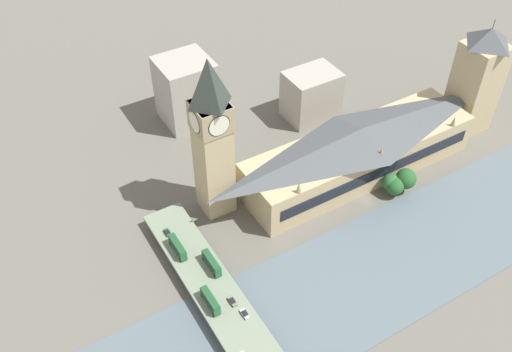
{
  "coord_description": "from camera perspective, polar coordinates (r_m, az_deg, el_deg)",
  "views": [
    {
      "loc": [
        -120.95,
        125.94,
        170.66
      ],
      "look_at": [
        21.81,
        40.73,
        16.23
      ],
      "focal_mm": 40.0,
      "sensor_mm": 36.0,
      "label": 1
    }
  ],
  "objects": [
    {
      "name": "car_southbound_extra",
      "position": [
        200.52,
        -2.39,
        -12.4
      ],
      "size": [
        4.32,
        1.74,
        1.44
      ],
      "color": "slate",
      "rests_on": "road_bridge"
    },
    {
      "name": "tree_embankment_near",
      "position": [
        245.22,
        13.68,
        -0.97
      ],
      "size": [
        8.02,
        8.02,
        9.5
      ],
      "color": "brown",
      "rests_on": "ground_plane"
    },
    {
      "name": "double_decker_bus_lead",
      "position": [
        208.42,
        -4.47,
        -8.65
      ],
      "size": [
        11.17,
        2.56,
        4.81
      ],
      "color": "#235B33",
      "rests_on": "road_bridge"
    },
    {
      "name": "clock_tower",
      "position": [
        212.9,
        -4.42,
        4.0
      ],
      "size": [
        13.47,
        13.47,
        70.63
      ],
      "color": "tan",
      "rests_on": "ground_plane"
    },
    {
      "name": "double_decker_bus_rear",
      "position": [
        214.48,
        -7.85,
        -7.03
      ],
      "size": [
        11.3,
        2.63,
        4.84
      ],
      "color": "#235B33",
      "rests_on": "road_bridge"
    },
    {
      "name": "city_block_center",
      "position": [
        279.58,
        5.55,
        8.09
      ],
      "size": [
        18.54,
        24.96,
        24.01
      ],
      "color": "#A39E93",
      "rests_on": "ground_plane"
    },
    {
      "name": "victoria_tower",
      "position": [
        282.57,
        21.2,
        8.97
      ],
      "size": [
        17.28,
        17.28,
        55.69
      ],
      "color": "tan",
      "rests_on": "ground_plane"
    },
    {
      "name": "tree_embankment_mid",
      "position": [
        245.43,
        13.32,
        -0.61
      ],
      "size": [
        7.43,
        7.43,
        9.95
      ],
      "color": "brown",
      "rests_on": "ground_plane"
    },
    {
      "name": "city_block_west",
      "position": [
        275.8,
        -7.0,
        8.47
      ],
      "size": [
        23.4,
        24.32,
        32.31
      ],
      "color": "#A39E93",
      "rests_on": "ground_plane"
    },
    {
      "name": "river_water",
      "position": [
        230.46,
        15.67,
        -7.02
      ],
      "size": [
        49.06,
        360.0,
        0.3
      ],
      "primitive_type": "cube",
      "color": "slate",
      "rests_on": "ground_plane"
    },
    {
      "name": "car_northbound_tail",
      "position": [
        197.61,
        -1.13,
        -13.6
      ],
      "size": [
        4.2,
        1.78,
        1.37
      ],
      "color": "silver",
      "rests_on": "road_bridge"
    },
    {
      "name": "car_northbound_lead",
      "position": [
        222.49,
        -8.85,
        -5.58
      ],
      "size": [
        3.94,
        1.88,
        1.33
      ],
      "color": "#2D5638",
      "rests_on": "road_bridge"
    },
    {
      "name": "tree_embankment_far",
      "position": [
        247.14,
        14.75,
        -0.27
      ],
      "size": [
        8.87,
        8.87,
        11.61
      ],
      "color": "brown",
      "rests_on": "ground_plane"
    },
    {
      "name": "road_bridge",
      "position": [
        195.56,
        -1.41,
        -15.47
      ],
      "size": [
        130.11,
        15.88,
        5.24
      ],
      "color": "#5D6A59",
      "rests_on": "ground_plane"
    },
    {
      "name": "ground_plane",
      "position": [
        244.16,
        10.9,
        -2.45
      ],
      "size": [
        600.0,
        600.0,
        0.0
      ],
      "primitive_type": "plane",
      "color": "#605E56"
    },
    {
      "name": "double_decker_bus_mid",
      "position": [
        198.83,
        -4.6,
        -12.31
      ],
      "size": [
        10.73,
        2.6,
        4.7
      ],
      "color": "#235B33",
      "rests_on": "road_bridge"
    },
    {
      "name": "parliament_hall",
      "position": [
        249.13,
        10.29,
        2.52
      ],
      "size": [
        27.91,
        106.37,
        24.19
      ],
      "color": "tan",
      "rests_on": "ground_plane"
    }
  ]
}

